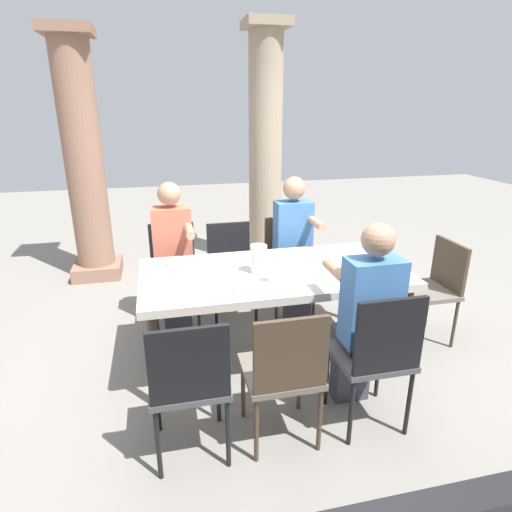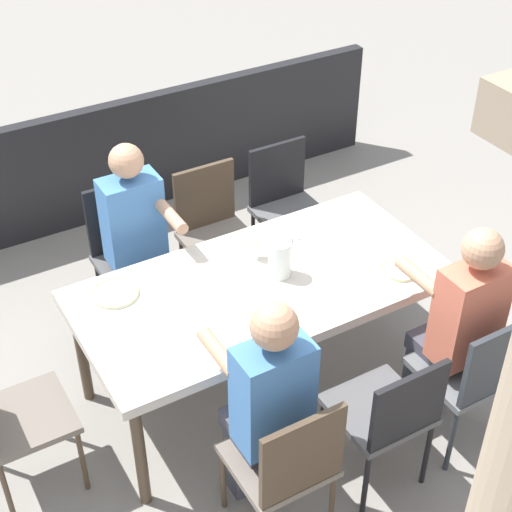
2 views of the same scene
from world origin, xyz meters
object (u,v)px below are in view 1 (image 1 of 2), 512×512
object	(u,v)px
chair_east_south	(377,352)
diner_woman_green	(365,316)
chair_head_east	(434,284)
plate_2	(289,254)
plate_1	(251,289)
chair_west_north	(174,265)
stone_column_near	(84,163)
wine_glass_1	(272,268)
water_pitcher	(259,260)
chair_mid_south	(284,369)
plate_0	(178,263)
chair_east_north	(288,257)
diner_man_white	(295,244)
chair_mid_north	(231,262)
stone_column_centre	(265,153)
diner_guest_third	(174,253)
dining_table	(273,278)
plate_3	(378,276)
chair_west_south	(189,379)

from	to	relation	value
chair_east_south	diner_woman_green	xyz separation A→B (m)	(-0.00, 0.18, 0.15)
chair_head_east	plate_2	bearing A→B (deg)	165.60
diner_woman_green	plate_1	size ratio (longest dim) A/B	5.16
chair_west_north	diner_woman_green	world-z (taller)	diner_woman_green
diner_woman_green	stone_column_near	bearing A→B (deg)	124.08
wine_glass_1	water_pitcher	xyz separation A→B (m)	(-0.05, 0.20, -0.01)
chair_mid_south	plate_0	world-z (taller)	chair_mid_south
chair_east_north	diner_man_white	size ratio (longest dim) A/B	0.67
chair_mid_north	wine_glass_1	size ratio (longest dim) A/B	5.89
water_pitcher	stone_column_near	bearing A→B (deg)	123.60
stone_column_near	stone_column_centre	distance (m)	2.07
chair_east_north	stone_column_centre	distance (m)	1.56
chair_west_north	plate_0	distance (m)	0.66
diner_man_white	diner_woman_green	bearing A→B (deg)	-90.23
diner_guest_third	plate_2	xyz separation A→B (m)	(0.94, -0.43, 0.06)
wine_glass_1	plate_2	xyz separation A→B (m)	(0.29, 0.52, -0.10)
dining_table	diner_guest_third	bearing A→B (deg)	134.30
dining_table	chair_east_north	world-z (taller)	chair_east_north
chair_mid_north	chair_east_north	size ratio (longest dim) A/B	0.97
chair_head_east	wine_glass_1	size ratio (longest dim) A/B	5.93
diner_man_white	plate_2	size ratio (longest dim) A/B	5.40
stone_column_centre	plate_3	xyz separation A→B (m)	(0.23, -2.49, -0.62)
wine_glass_1	plate_3	bearing A→B (deg)	-5.69
chair_east_north	chair_east_south	distance (m)	1.82
chair_mid_south	stone_column_centre	xyz separation A→B (m)	(0.66, 3.10, 0.87)
chair_east_south	water_pitcher	size ratio (longest dim) A/B	4.49
stone_column_near	water_pitcher	distance (m)	2.69
chair_west_south	stone_column_near	size ratio (longest dim) A/B	0.34
chair_west_north	chair_mid_south	world-z (taller)	same
chair_west_north	chair_east_north	world-z (taller)	chair_west_north
plate_0	chair_west_south	bearing A→B (deg)	-90.86
wine_glass_1	plate_2	world-z (taller)	wine_glass_1
plate_0	plate_3	distance (m)	1.53
chair_mid_north	diner_guest_third	size ratio (longest dim) A/B	0.66
chair_east_north	plate_3	world-z (taller)	chair_east_north
chair_head_east	diner_man_white	xyz separation A→B (m)	(-1.01, 0.72, 0.20)
chair_east_south	chair_head_east	bearing A→B (deg)	41.94
wine_glass_1	water_pitcher	distance (m)	0.21
chair_east_north	diner_guest_third	distance (m)	1.14
chair_east_south	water_pitcher	world-z (taller)	water_pitcher
dining_table	stone_column_near	xyz separation A→B (m)	(-1.59, 2.19, 0.63)
chair_head_east	diner_woman_green	distance (m)	1.27
chair_mid_north	stone_column_near	xyz separation A→B (m)	(-1.41, 1.29, 0.81)
chair_west_south	plate_2	size ratio (longest dim) A/B	3.70
chair_west_north	plate_1	world-z (taller)	chair_west_north
chair_head_east	plate_3	bearing A→B (deg)	-157.13
chair_mid_north	chair_east_north	world-z (taller)	chair_east_north
dining_table	water_pitcher	world-z (taller)	water_pitcher
dining_table	wine_glass_1	size ratio (longest dim) A/B	13.42
plate_2	plate_0	bearing A→B (deg)	-178.92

